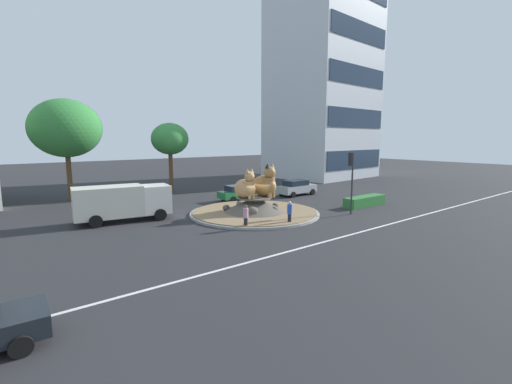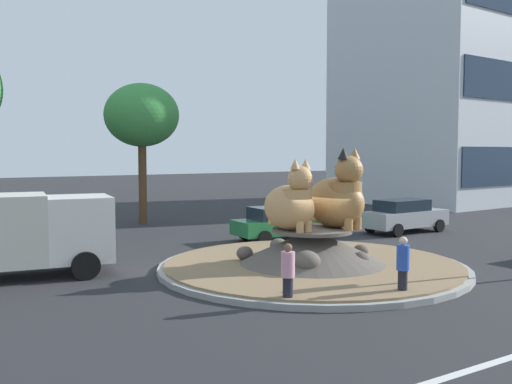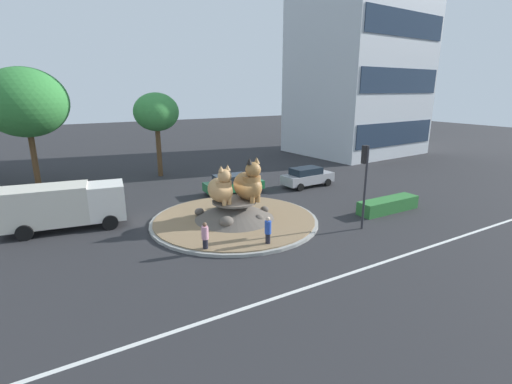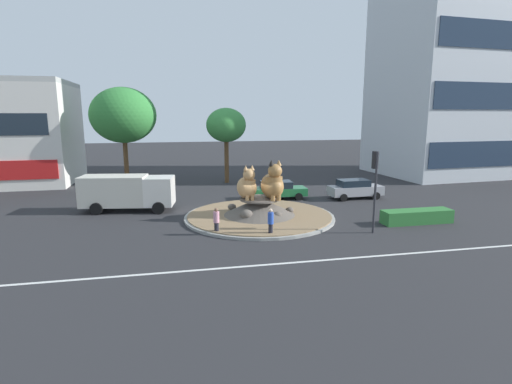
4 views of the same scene
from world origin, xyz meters
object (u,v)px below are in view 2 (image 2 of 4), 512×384
(cat_statue_calico, at_px, (291,204))
(delivery_box_truck, at_px, (0,232))
(cat_statue_tabby, at_px, (338,199))
(office_tower, at_px, (448,15))
(second_tree_near_tower, at_px, (142,116))
(sedan_on_far_lane, at_px, (283,222))
(pedestrian_blue_shirt, at_px, (403,266))
(pedestrian_pink_shirt, at_px, (288,273))
(hatchback_near_shophouse, at_px, (404,215))

(cat_statue_calico, bearing_deg, delivery_box_truck, -121.14)
(cat_statue_tabby, relative_size, office_tower, 0.09)
(cat_statue_tabby, distance_m, office_tower, 32.75)
(second_tree_near_tower, xyz_separation_m, sedan_on_far_lane, (3.19, -9.22, -5.21))
(pedestrian_blue_shirt, height_order, pedestrian_pink_shirt, pedestrian_blue_shirt)
(cat_statue_calico, distance_m, hatchback_near_shophouse, 11.46)
(delivery_box_truck, bearing_deg, cat_statue_tabby, -14.58)
(cat_statue_calico, distance_m, second_tree_near_tower, 15.58)
(cat_statue_calico, xyz_separation_m, delivery_box_truck, (-8.41, 4.03, -0.78))
(cat_statue_calico, height_order, cat_statue_tabby, cat_statue_tabby)
(sedan_on_far_lane, height_order, delivery_box_truck, delivery_box_truck)
(pedestrian_pink_shirt, bearing_deg, second_tree_near_tower, -145.01)
(pedestrian_pink_shirt, bearing_deg, sedan_on_far_lane, -169.65)
(pedestrian_blue_shirt, bearing_deg, sedan_on_far_lane, -121.80)
(cat_statue_tabby, relative_size, pedestrian_blue_shirt, 1.60)
(hatchback_near_shophouse, bearing_deg, pedestrian_blue_shirt, -138.97)
(cat_statue_calico, bearing_deg, hatchback_near_shophouse, 108.80)
(cat_statue_calico, relative_size, pedestrian_pink_shirt, 1.45)
(hatchback_near_shophouse, bearing_deg, sedan_on_far_lane, 167.54)
(pedestrian_blue_shirt, bearing_deg, office_tower, -156.70)
(pedestrian_pink_shirt, bearing_deg, hatchback_near_shophouse, 166.72)
(cat_statue_tabby, bearing_deg, pedestrian_blue_shirt, -18.48)
(cat_statue_tabby, bearing_deg, cat_statue_calico, -103.92)
(sedan_on_far_lane, bearing_deg, second_tree_near_tower, 112.44)
(second_tree_near_tower, bearing_deg, hatchback_near_shophouse, -46.92)
(pedestrian_blue_shirt, xyz_separation_m, delivery_box_truck, (-8.98, 8.48, 0.61))
(office_tower, bearing_deg, pedestrian_blue_shirt, -146.12)
(cat_statue_calico, xyz_separation_m, cat_statue_tabby, (1.73, -0.35, 0.13))
(cat_statue_calico, distance_m, cat_statue_tabby, 1.77)
(hatchback_near_shophouse, bearing_deg, cat_statue_calico, -157.66)
(delivery_box_truck, bearing_deg, office_tower, 27.52)
(cat_statue_calico, xyz_separation_m, hatchback_near_shophouse, (10.36, 4.69, -1.44))
(cat_statue_calico, bearing_deg, sedan_on_far_lane, 141.68)
(delivery_box_truck, bearing_deg, hatchback_near_shophouse, 10.76)
(cat_statue_calico, xyz_separation_m, pedestrian_pink_shirt, (-2.54, -3.40, -1.42))
(pedestrian_pink_shirt, bearing_deg, cat_statue_tabby, 170.14)
(cat_statue_calico, relative_size, pedestrian_blue_shirt, 1.40)
(office_tower, bearing_deg, second_tree_near_tower, 178.21)
(cat_statue_tabby, relative_size, hatchback_near_shophouse, 0.59)
(cat_statue_tabby, xyz_separation_m, delivery_box_truck, (-10.14, 4.37, -0.91))
(office_tower, relative_size, hatchback_near_shophouse, 6.43)
(cat_statue_tabby, relative_size, second_tree_near_tower, 0.35)
(cat_statue_tabby, height_order, hatchback_near_shophouse, cat_statue_tabby)
(cat_statue_tabby, height_order, pedestrian_pink_shirt, cat_statue_tabby)
(sedan_on_far_lane, bearing_deg, cat_statue_calico, -119.40)
(delivery_box_truck, bearing_deg, cat_statue_calico, -16.85)
(office_tower, distance_m, delivery_box_truck, 39.86)
(second_tree_near_tower, distance_m, delivery_box_truck, 14.99)
(second_tree_near_tower, distance_m, sedan_on_far_lane, 11.06)
(cat_statue_tabby, height_order, pedestrian_blue_shirt, cat_statue_tabby)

